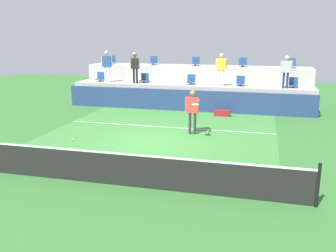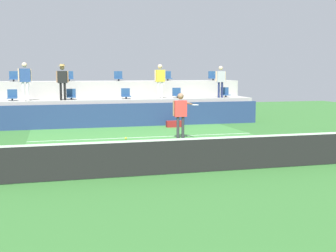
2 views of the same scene
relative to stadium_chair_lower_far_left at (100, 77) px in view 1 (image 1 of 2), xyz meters
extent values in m
plane|color=#336B2D|center=(5.31, -7.23, -1.46)|extent=(40.00, 40.00, 0.00)
cube|color=#3D7F38|center=(5.31, -6.23, -1.46)|extent=(9.00, 10.00, 0.01)
cube|color=white|center=(5.31, -4.83, -1.46)|extent=(9.00, 0.06, 0.00)
cylinder|color=black|center=(10.51, -11.23, -0.93)|extent=(0.08, 0.08, 1.07)
cube|color=black|center=(5.31, -11.23, -1.01)|extent=(10.40, 0.01, 0.87)
cube|color=white|center=(5.31, -11.23, -0.57)|extent=(10.40, 0.02, 0.05)
cube|color=navy|center=(5.31, -1.23, -0.91)|extent=(13.00, 0.16, 1.10)
cube|color=#ADAAA3|center=(5.31, 0.07, -0.84)|extent=(13.00, 1.80, 1.25)
cube|color=#ADAAA3|center=(5.31, 1.87, -0.41)|extent=(13.00, 1.80, 2.10)
cylinder|color=#2D2D33|center=(0.00, -0.08, -0.16)|extent=(0.08, 0.08, 0.10)
cube|color=navy|center=(0.00, -0.08, -0.09)|extent=(0.44, 0.40, 0.04)
cube|color=navy|center=(0.00, 0.10, 0.12)|extent=(0.44, 0.04, 0.38)
cylinder|color=#2D2D33|center=(2.70, -0.08, -0.16)|extent=(0.08, 0.08, 0.10)
cube|color=navy|center=(2.70, -0.08, -0.09)|extent=(0.44, 0.40, 0.04)
cube|color=navy|center=(2.70, 0.10, 0.12)|extent=(0.44, 0.04, 0.38)
cylinder|color=#2D2D33|center=(5.36, -0.08, -0.16)|extent=(0.08, 0.08, 0.10)
cube|color=navy|center=(5.36, -0.08, -0.09)|extent=(0.44, 0.40, 0.04)
cube|color=navy|center=(5.36, 0.10, 0.12)|extent=(0.44, 0.04, 0.38)
cylinder|color=#2D2D33|center=(8.02, -0.08, -0.16)|extent=(0.08, 0.08, 0.10)
cube|color=navy|center=(8.02, -0.08, -0.09)|extent=(0.44, 0.40, 0.04)
cube|color=navy|center=(8.02, 0.10, 0.12)|extent=(0.44, 0.04, 0.38)
cylinder|color=#2D2D33|center=(10.67, -0.08, -0.16)|extent=(0.08, 0.08, 0.10)
cube|color=navy|center=(10.67, -0.08, -0.09)|extent=(0.44, 0.40, 0.04)
cube|color=navy|center=(10.67, 0.10, 0.12)|extent=(0.44, 0.04, 0.38)
cylinder|color=#2D2D33|center=(-0.04, 1.72, 0.69)|extent=(0.08, 0.08, 0.10)
cube|color=navy|center=(-0.04, 1.72, 0.76)|extent=(0.44, 0.40, 0.04)
cube|color=navy|center=(-0.04, 1.90, 0.97)|extent=(0.44, 0.04, 0.38)
cylinder|color=#2D2D33|center=(2.69, 1.72, 0.69)|extent=(0.08, 0.08, 0.10)
cube|color=navy|center=(2.69, 1.72, 0.76)|extent=(0.44, 0.40, 0.04)
cube|color=navy|center=(2.69, 1.90, 0.97)|extent=(0.44, 0.04, 0.38)
cylinder|color=#2D2D33|center=(5.27, 1.72, 0.69)|extent=(0.08, 0.08, 0.10)
cube|color=navy|center=(5.27, 1.72, 0.76)|extent=(0.44, 0.40, 0.04)
cube|color=navy|center=(5.27, 1.90, 0.97)|extent=(0.44, 0.04, 0.38)
cylinder|color=#2D2D33|center=(7.98, 1.72, 0.69)|extent=(0.08, 0.08, 0.10)
cube|color=navy|center=(7.98, 1.72, 0.76)|extent=(0.44, 0.40, 0.04)
cube|color=navy|center=(7.98, 1.90, 0.97)|extent=(0.44, 0.04, 0.38)
cylinder|color=#2D2D33|center=(10.63, 1.72, 0.69)|extent=(0.08, 0.08, 0.10)
cube|color=navy|center=(10.63, 1.72, 0.76)|extent=(0.44, 0.40, 0.04)
cube|color=navy|center=(10.63, 1.90, 0.97)|extent=(0.44, 0.04, 0.38)
cylinder|color=#2D2D33|center=(6.43, -5.64, -1.03)|extent=(0.11, 0.11, 0.87)
cylinder|color=#2D2D33|center=(6.63, -5.63, -1.03)|extent=(0.11, 0.11, 0.87)
cube|color=red|center=(6.53, -5.63, -0.28)|extent=(0.48, 0.19, 0.62)
sphere|color=#846047|center=(6.53, -5.63, 0.19)|extent=(0.24, 0.24, 0.24)
cylinder|color=#846047|center=(6.26, -5.64, -0.26)|extent=(0.07, 0.07, 0.58)
cylinder|color=#846047|center=(6.80, -5.91, -0.07)|extent=(0.08, 0.55, 0.07)
cylinder|color=black|center=(6.81, -6.28, -0.07)|extent=(0.04, 0.26, 0.04)
ellipsoid|color=silver|center=(6.81, -6.56, -0.07)|extent=(0.26, 0.32, 0.03)
cylinder|color=white|center=(0.52, -0.41, 0.22)|extent=(0.13, 0.13, 0.87)
cylinder|color=white|center=(0.71, -0.36, 0.22)|extent=(0.13, 0.13, 0.87)
cube|color=#2D4C8C|center=(0.61, -0.38, 0.96)|extent=(0.50, 0.29, 0.62)
sphere|color=beige|center=(0.61, -0.38, 1.43)|extent=(0.28, 0.28, 0.24)
cylinder|color=beige|center=(0.35, -0.45, 0.98)|extent=(0.08, 0.08, 0.58)
cylinder|color=beige|center=(0.88, -0.32, 0.98)|extent=(0.08, 0.08, 0.58)
cylinder|color=black|center=(2.20, -0.37, 0.19)|extent=(0.12, 0.12, 0.81)
cylinder|color=black|center=(2.39, -0.40, 0.19)|extent=(0.12, 0.12, 0.81)
cube|color=black|center=(2.30, -0.38, 0.88)|extent=(0.45, 0.23, 0.57)
sphere|color=#A87A5B|center=(2.30, -0.38, 1.31)|extent=(0.24, 0.24, 0.22)
cylinder|color=#A87A5B|center=(2.04, -0.35, 0.89)|extent=(0.08, 0.08, 0.54)
cylinder|color=#A87A5B|center=(2.55, -0.42, 0.89)|extent=(0.08, 0.08, 0.54)
cylinder|color=tan|center=(2.30, -0.38, 1.39)|extent=(0.44, 0.44, 0.01)
cylinder|color=tan|center=(2.30, -0.38, 1.43)|extent=(0.26, 0.26, 0.09)
cylinder|color=white|center=(6.93, -0.40, 0.21)|extent=(0.13, 0.13, 0.84)
cylinder|color=white|center=(7.12, -0.37, 0.21)|extent=(0.13, 0.13, 0.84)
cube|color=yellow|center=(7.03, -0.38, 0.92)|extent=(0.48, 0.26, 0.60)
sphere|color=beige|center=(7.03, -0.38, 1.38)|extent=(0.27, 0.27, 0.23)
cylinder|color=beige|center=(6.77, -0.43, 0.94)|extent=(0.08, 0.08, 0.56)
cylinder|color=beige|center=(7.28, -0.34, 0.94)|extent=(0.08, 0.08, 0.56)
cylinder|color=navy|center=(10.15, -0.39, 0.19)|extent=(0.12, 0.12, 0.80)
cylinder|color=navy|center=(10.34, -0.38, 0.19)|extent=(0.12, 0.12, 0.80)
cube|color=#B2B2B7|center=(10.25, -0.38, 0.87)|extent=(0.44, 0.20, 0.57)
sphere|color=beige|center=(10.25, -0.38, 1.31)|extent=(0.23, 0.23, 0.22)
cylinder|color=beige|center=(9.99, -0.40, 0.89)|extent=(0.07, 0.07, 0.53)
cylinder|color=beige|center=(10.50, -0.37, 0.89)|extent=(0.07, 0.07, 0.53)
sphere|color=#CCE033|center=(3.67, -10.02, -0.68)|extent=(0.07, 0.07, 0.07)
cube|color=maroon|center=(7.31, -2.00, -1.31)|extent=(0.76, 0.28, 0.30)
camera|label=1|loc=(9.14, -19.64, 2.42)|focal=39.21mm
camera|label=2|loc=(1.72, -21.78, 1.13)|focal=47.15mm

